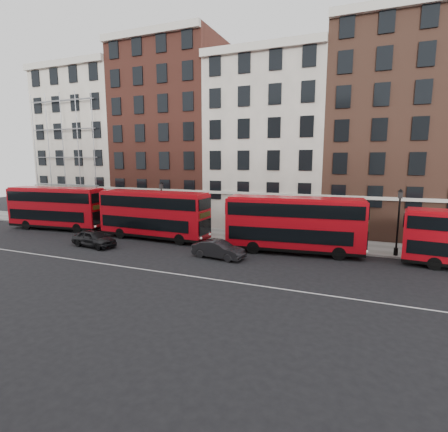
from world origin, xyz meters
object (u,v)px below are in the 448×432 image
at_px(bus_c, 294,223).
at_px(car_rear, 94,238).
at_px(bus_b, 154,214).
at_px(car_front, 218,249).
at_px(bus_a, 56,207).

height_order(bus_c, car_rear, bus_c).
distance_m(bus_b, bus_c, 13.63).
height_order(car_rear, car_front, car_rear).
distance_m(bus_b, car_rear, 5.94).
xyz_separation_m(bus_c, car_rear, (-16.88, -4.65, -1.75)).
bearing_deg(bus_b, bus_c, 1.28).
height_order(bus_a, car_front, bus_a).
xyz_separation_m(bus_a, car_front, (21.23, -3.79, -1.80)).
height_order(bus_a, bus_c, bus_c).
bearing_deg(bus_c, car_front, -149.71).
height_order(bus_b, bus_c, bus_b).
height_order(bus_c, car_front, bus_c).
bearing_deg(bus_c, bus_b, 173.79).
bearing_deg(bus_c, bus_a, 173.81).
xyz_separation_m(bus_c, car_front, (-5.12, -3.78, -1.81)).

